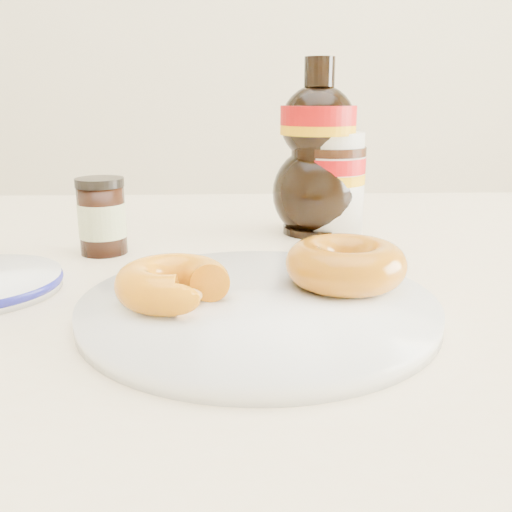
{
  "coord_description": "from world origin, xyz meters",
  "views": [
    {
      "loc": [
        -0.09,
        -0.46,
        0.92
      ],
      "look_at": [
        -0.07,
        0.02,
        0.79
      ],
      "focal_mm": 40.0,
      "sensor_mm": 36.0,
      "label": 1
    }
  ],
  "objects_px": {
    "dining_table": "(317,342)",
    "donut_bitten": "(173,283)",
    "plate": "(258,306)",
    "syrup_bottle": "(317,148)",
    "nutella_jar": "(329,179)",
    "donut_whole": "(346,264)",
    "dark_jar": "(102,217)"
  },
  "relations": [
    {
      "from": "donut_whole",
      "to": "syrup_bottle",
      "type": "distance_m",
      "value": 0.26
    },
    {
      "from": "donut_whole",
      "to": "dark_jar",
      "type": "relative_size",
      "value": 1.22
    },
    {
      "from": "plate",
      "to": "syrup_bottle",
      "type": "relative_size",
      "value": 1.33
    },
    {
      "from": "plate",
      "to": "donut_bitten",
      "type": "xyz_separation_m",
      "value": [
        -0.07,
        -0.01,
        0.02
      ]
    },
    {
      "from": "syrup_bottle",
      "to": "dining_table",
      "type": "bearing_deg",
      "value": -96.14
    },
    {
      "from": "dining_table",
      "to": "donut_whole",
      "type": "relative_size",
      "value": 13.63
    },
    {
      "from": "donut_whole",
      "to": "nutella_jar",
      "type": "xyz_separation_m",
      "value": [
        0.03,
        0.25,
        0.04
      ]
    },
    {
      "from": "syrup_bottle",
      "to": "dark_jar",
      "type": "xyz_separation_m",
      "value": [
        -0.25,
        -0.09,
        -0.07
      ]
    },
    {
      "from": "dining_table",
      "to": "dark_jar",
      "type": "xyz_separation_m",
      "value": [
        -0.23,
        0.06,
        0.12
      ]
    },
    {
      "from": "plate",
      "to": "donut_whole",
      "type": "height_order",
      "value": "donut_whole"
    },
    {
      "from": "nutella_jar",
      "to": "plate",
      "type": "bearing_deg",
      "value": -109.54
    },
    {
      "from": "plate",
      "to": "nutella_jar",
      "type": "relative_size",
      "value": 2.26
    },
    {
      "from": "plate",
      "to": "syrup_bottle",
      "type": "height_order",
      "value": "syrup_bottle"
    },
    {
      "from": "dining_table",
      "to": "nutella_jar",
      "type": "distance_m",
      "value": 0.22
    },
    {
      "from": "plate",
      "to": "nutella_jar",
      "type": "bearing_deg",
      "value": 70.46
    },
    {
      "from": "donut_bitten",
      "to": "nutella_jar",
      "type": "relative_size",
      "value": 0.71
    },
    {
      "from": "donut_bitten",
      "to": "plate",
      "type": "bearing_deg",
      "value": 4.76
    },
    {
      "from": "donut_bitten",
      "to": "syrup_bottle",
      "type": "height_order",
      "value": "syrup_bottle"
    },
    {
      "from": "plate",
      "to": "dining_table",
      "type": "bearing_deg",
      "value": 62.0
    },
    {
      "from": "donut_bitten",
      "to": "dark_jar",
      "type": "height_order",
      "value": "dark_jar"
    },
    {
      "from": "plate",
      "to": "nutella_jar",
      "type": "distance_m",
      "value": 0.31
    },
    {
      "from": "donut_whole",
      "to": "syrup_bottle",
      "type": "relative_size",
      "value": 0.48
    },
    {
      "from": "donut_bitten",
      "to": "dark_jar",
      "type": "bearing_deg",
      "value": 116.0
    },
    {
      "from": "plate",
      "to": "syrup_bottle",
      "type": "xyz_separation_m",
      "value": [
        0.08,
        0.28,
        0.1
      ]
    },
    {
      "from": "dining_table",
      "to": "nutella_jar",
      "type": "xyz_separation_m",
      "value": [
        0.03,
        0.16,
        0.15
      ]
    },
    {
      "from": "donut_bitten",
      "to": "donut_whole",
      "type": "height_order",
      "value": "donut_whole"
    },
    {
      "from": "dining_table",
      "to": "donut_whole",
      "type": "height_order",
      "value": "donut_whole"
    },
    {
      "from": "donut_whole",
      "to": "syrup_bottle",
      "type": "xyz_separation_m",
      "value": [
        0.01,
        0.25,
        0.07
      ]
    },
    {
      "from": "dining_table",
      "to": "donut_bitten",
      "type": "distance_m",
      "value": 0.22
    },
    {
      "from": "donut_whole",
      "to": "dark_jar",
      "type": "bearing_deg",
      "value": 146.29
    },
    {
      "from": "plate",
      "to": "syrup_bottle",
      "type": "bearing_deg",
      "value": 73.25
    },
    {
      "from": "plate",
      "to": "dark_jar",
      "type": "xyz_separation_m",
      "value": [
        -0.16,
        0.19,
        0.03
      ]
    }
  ]
}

